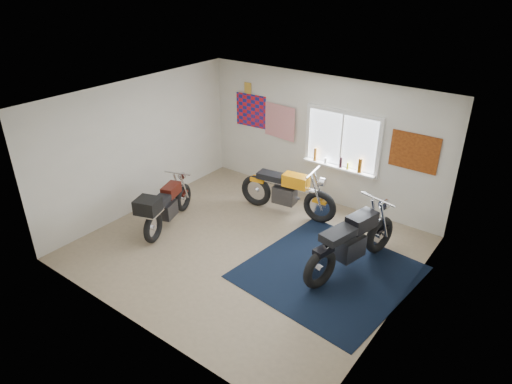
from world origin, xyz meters
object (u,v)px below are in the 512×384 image
Objects in this scene: yellow_triumph at (287,193)px; maroon_tourer at (164,206)px; black_chrome_bike at (352,243)px; navy_rug at (329,272)px.

yellow_triumph reaches higher than maroon_tourer.
navy_rug is at bearing 160.72° from black_chrome_bike.
maroon_tourer reaches higher than navy_rug.
black_chrome_bike is (1.91, -0.94, 0.03)m from yellow_triumph.
yellow_triumph is (-1.70, 1.27, 0.47)m from navy_rug.
black_chrome_bike reaches higher than navy_rug.
yellow_triumph is at bearing 143.18° from navy_rug.
black_chrome_bike is at bearing 57.55° from navy_rug.
black_chrome_bike is at bearing -33.90° from yellow_triumph.
yellow_triumph is 0.96× the size of black_chrome_bike.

